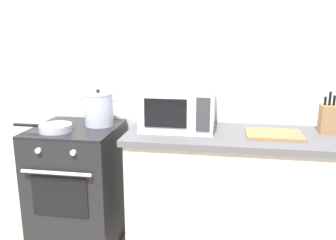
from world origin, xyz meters
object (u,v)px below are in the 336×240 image
at_px(knife_block, 330,119).
at_px(cutting_board, 274,134).
at_px(microwave, 178,108).
at_px(stove, 79,186).
at_px(frying_pan, 55,128).
at_px(stock_pot, 99,109).

bearing_deg(knife_block, cutting_board, -159.61).
xyz_separation_m(microwave, cutting_board, (0.65, -0.08, -0.14)).
height_order(stove, knife_block, knife_block).
bearing_deg(frying_pan, stove, 53.73).
bearing_deg(stove, stock_pot, 28.25).
relative_size(microwave, knife_block, 1.77).
distance_m(frying_pan, knife_block, 1.87).
height_order(stock_pot, microwave, microwave).
height_order(frying_pan, cutting_board, frying_pan).
bearing_deg(stock_pot, microwave, -0.41).
distance_m(frying_pan, microwave, 0.86).
height_order(stock_pot, frying_pan, stock_pot).
xyz_separation_m(stock_pot, microwave, (0.58, -0.00, 0.03)).
bearing_deg(knife_block, stove, -175.42).
bearing_deg(microwave, cutting_board, -6.89).
bearing_deg(knife_block, stock_pot, -177.94).
xyz_separation_m(cutting_board, knife_block, (0.38, 0.14, 0.09)).
bearing_deg(microwave, frying_pan, -166.17).
height_order(frying_pan, microwave, microwave).
distance_m(microwave, cutting_board, 0.67).
distance_m(stove, stock_pot, 0.61).
bearing_deg(cutting_board, stock_pot, 176.18).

